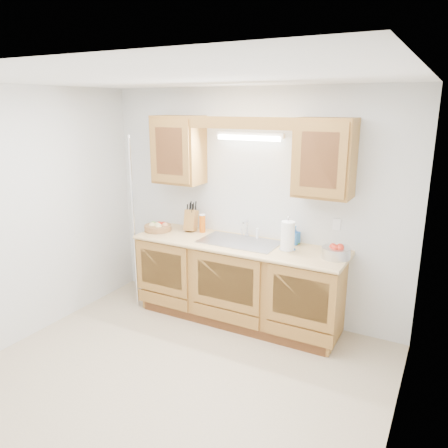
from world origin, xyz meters
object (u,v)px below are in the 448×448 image
Objects in this scene: fruit_basket at (158,227)px; apple_bowl at (336,252)px; knife_block at (191,220)px; paper_towel at (288,236)px.

apple_bowl reaches higher than fruit_basket.
knife_block is at bearing 28.66° from fruit_basket.
paper_towel is (1.23, -0.14, 0.02)m from knife_block.
paper_towel is at bearing 179.31° from apple_bowl.
fruit_basket is 1.57m from paper_towel.
apple_bowl is (2.06, 0.04, 0.02)m from fruit_basket.
fruit_basket is 1.10× the size of apple_bowl.
paper_towel is (1.57, 0.04, 0.10)m from fruit_basket.
apple_bowl is (1.72, -0.15, -0.07)m from knife_block.
knife_block is 1.01× the size of paper_towel.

